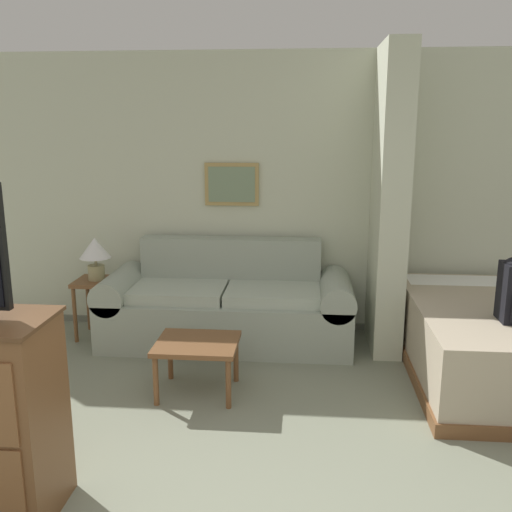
{
  "coord_description": "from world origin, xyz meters",
  "views": [
    {
      "loc": [
        0.45,
        -1.67,
        1.95
      ],
      "look_at": [
        0.11,
        2.19,
        1.05
      ],
      "focal_mm": 40.0,
      "sensor_mm": 36.0,
      "label": 1
    }
  ],
  "objects_px": {
    "couch": "(227,306)",
    "coffee_table": "(197,348)",
    "bed": "(504,341)",
    "table_lamp": "(95,252)"
  },
  "relations": [
    {
      "from": "coffee_table",
      "to": "bed",
      "type": "relative_size",
      "value": 0.31
    },
    {
      "from": "table_lamp",
      "to": "bed",
      "type": "distance_m",
      "value": 3.55
    },
    {
      "from": "coffee_table",
      "to": "table_lamp",
      "type": "height_order",
      "value": "table_lamp"
    },
    {
      "from": "coffee_table",
      "to": "bed",
      "type": "height_order",
      "value": "bed"
    },
    {
      "from": "couch",
      "to": "table_lamp",
      "type": "distance_m",
      "value": 1.3
    },
    {
      "from": "couch",
      "to": "coffee_table",
      "type": "xyz_separation_m",
      "value": [
        -0.08,
        -1.05,
        0.02
      ]
    },
    {
      "from": "coffee_table",
      "to": "table_lamp",
      "type": "bearing_deg",
      "value": 136.74
    },
    {
      "from": "couch",
      "to": "coffee_table",
      "type": "relative_size",
      "value": 3.78
    },
    {
      "from": "bed",
      "to": "couch",
      "type": "bearing_deg",
      "value": 165.64
    },
    {
      "from": "couch",
      "to": "bed",
      "type": "bearing_deg",
      "value": -14.36
    }
  ]
}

